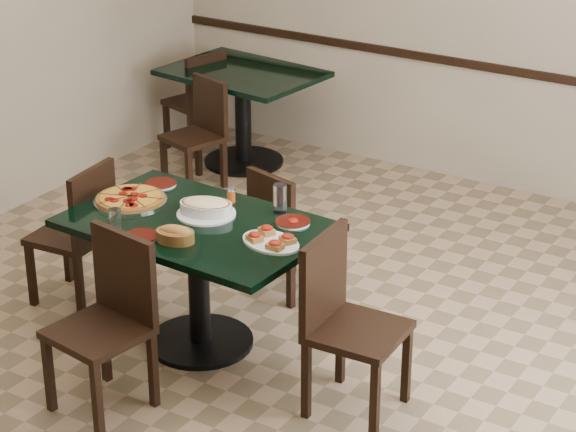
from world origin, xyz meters
The scene contains 21 objects.
floor centered at (0.00, 0.00, 0.00)m, with size 5.50×5.50×0.00m, color #907253.
room_shell centered at (1.02, 1.73, 1.17)m, with size 5.50×5.50×5.50m.
main_table centered at (-0.26, -0.29, 0.57)m, with size 1.41×0.94×0.75m.
back_table centered at (-1.60, 2.13, 0.52)m, with size 1.22×0.94×0.75m.
chair_far centered at (-0.18, 0.46, 0.44)m, with size 0.45×0.45×0.80m.
chair_near centered at (-0.29, -0.98, 0.51)m, with size 0.49×0.49×0.92m.
chair_right centered at (0.70, -0.40, 0.52)m, with size 0.45×0.45×0.93m.
chair_left centered at (-1.13, -0.25, 0.49)m, with size 0.44×0.44×0.87m.
back_chair_near centered at (-1.62, 1.61, 0.44)m, with size 0.47×0.47×0.80m.
back_chair_left centered at (-2.04, 2.18, 0.45)m, with size 0.47×0.47×0.82m.
pepperoni_pizza centered at (-0.73, -0.26, 0.77)m, with size 0.41×0.41×0.04m.
lasagna_casserole centered at (-0.27, -0.19, 0.80)m, with size 0.33×0.32×0.09m.
bread_basket centered at (-0.20, -0.54, 0.79)m, with size 0.23×0.18×0.09m.
bruschetta_platter centered at (0.23, -0.31, 0.77)m, with size 0.39×0.31×0.05m.
side_plate_near centered at (-0.38, -0.60, 0.76)m, with size 0.18×0.18×0.02m.
side_plate_far_r centered at (0.19, -0.04, 0.76)m, with size 0.19×0.19×0.03m.
side_plate_far_l centered at (-0.73, 0.02, 0.76)m, with size 0.18×0.18×0.02m.
napkin_setting centered at (-0.37, -0.65, 0.75)m, with size 0.15×0.15×0.01m.
water_glass_a centered at (0.05, 0.06, 0.83)m, with size 0.07×0.07×0.16m, color silver.
water_glass_b centered at (-0.52, -0.64, 0.82)m, with size 0.07×0.07×0.14m, color silver.
pepper_shaker centered at (-0.25, 0.03, 0.79)m, with size 0.05×0.05×0.08m.
Camera 1 is at (3.04, -4.65, 3.23)m, focal length 70.00 mm.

